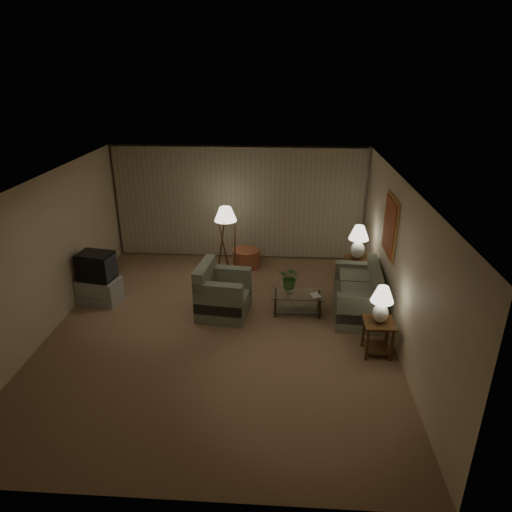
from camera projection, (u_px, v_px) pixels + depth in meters
The scene contains 16 objects.
ground at pixel (221, 329), 8.22m from camera, with size 7.00×7.00×0.00m, color olive.
room_shell at pixel (230, 211), 8.92m from camera, with size 6.04×7.02×2.72m.
sofa at pixel (357, 295), 8.65m from camera, with size 1.73×1.04×0.71m.
armchair at pixel (223, 295), 8.58m from camera, with size 1.15×1.11×0.80m.
side_table_near at pixel (378, 332), 7.38m from camera, with size 0.49×0.49×0.60m.
side_table_far at pixel (356, 267), 9.77m from camera, with size 0.48×0.41×0.60m.
table_lamp_near at pixel (382, 301), 7.16m from camera, with size 0.36×0.36×0.63m.
table_lamp_far at pixel (359, 239), 9.53m from camera, with size 0.42×0.42×0.72m.
coffee_table at pixel (298, 300), 8.66m from camera, with size 0.98×0.53×0.41m.
tv_cabinet at pixel (100, 290), 9.08m from camera, with size 0.87×0.63×0.50m, color #A3A4A6.
crt_tv at pixel (96, 266), 8.88m from camera, with size 0.72×0.57×0.55m, color black.
floor_lamp at pixel (226, 238), 10.23m from camera, with size 0.49×0.49×1.52m.
ottoman at pixel (246, 258), 10.68m from camera, with size 0.63×0.63×0.42m, color #9C5934.
vase at pixel (290, 290), 8.58m from camera, with size 0.14×0.14×0.15m, color silver.
flowers at pixel (290, 275), 8.46m from camera, with size 0.41×0.35×0.45m, color #417031.
book at pixel (311, 296), 8.49m from camera, with size 0.16×0.22×0.02m, color olive.
Camera 1 is at (1.08, -7.00, 4.42)m, focal length 32.00 mm.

